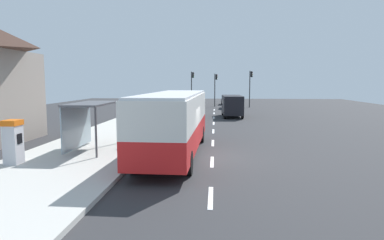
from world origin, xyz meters
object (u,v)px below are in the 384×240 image
at_px(sedan_near, 227,100).
at_px(recycling_bin_green, 135,136).
at_px(bus, 174,120).
at_px(bus_shelter, 86,114).
at_px(sedan_far, 229,103).
at_px(ticket_machine, 13,141).
at_px(white_van, 232,104).
at_px(traffic_light_median, 215,85).
at_px(traffic_light_near_side, 250,83).
at_px(traffic_light_far_side, 192,84).
at_px(recycling_bin_red, 132,138).

relative_size(sedan_near, recycling_bin_green, 4.64).
distance_m(bus, bus_shelter, 4.72).
relative_size(sedan_far, bus_shelter, 1.11).
distance_m(ticket_machine, recycling_bin_green, 6.51).
height_order(bus, white_van, bus).
bearing_deg(sedan_far, traffic_light_median, 116.87).
relative_size(bus, recycling_bin_green, 11.66).
height_order(sedan_near, traffic_light_near_side, traffic_light_near_side).
height_order(ticket_machine, traffic_light_far_side, traffic_light_far_side).
height_order(sedan_far, traffic_light_near_side, traffic_light_near_side).
relative_size(recycling_bin_red, traffic_light_median, 0.19).
xyz_separation_m(bus, sedan_far, (4.01, 31.14, -1.05)).
bearing_deg(traffic_light_median, bus_shelter, -101.13).
relative_size(sedan_near, recycling_bin_red, 4.64).
xyz_separation_m(ticket_machine, recycling_bin_green, (4.27, 4.89, -0.52)).
bearing_deg(sedan_far, traffic_light_near_side, 34.01).
xyz_separation_m(sedan_far, recycling_bin_red, (-6.50, -30.00, -0.14)).
relative_size(ticket_machine, recycling_bin_green, 2.04).
bearing_deg(recycling_bin_red, ticket_machine, -135.53).
xyz_separation_m(bus, recycling_bin_red, (-2.49, 1.14, -1.19)).
xyz_separation_m(sedan_far, traffic_light_near_side, (3.19, 2.15, 2.75)).
height_order(traffic_light_near_side, bus_shelter, traffic_light_near_side).
distance_m(sedan_far, bus_shelter, 32.09).
bearing_deg(white_van, sedan_far, 89.50).
xyz_separation_m(sedan_near, recycling_bin_red, (-6.50, -38.39, -0.14)).
bearing_deg(white_van, sedan_near, 89.71).
height_order(bus, traffic_light_median, traffic_light_median).
height_order(white_van, recycling_bin_red, white_van).
bearing_deg(sedan_near, bus_shelter, -102.52).
bearing_deg(recycling_bin_red, sedan_far, 77.77).
bearing_deg(traffic_light_far_side, traffic_light_near_side, -5.32).
distance_m(white_van, sedan_far, 11.57).
xyz_separation_m(recycling_bin_red, traffic_light_far_side, (1.10, 32.95, 2.83)).
xyz_separation_m(sedan_far, ticket_machine, (-10.77, -34.19, 0.38)).
distance_m(recycling_bin_red, recycling_bin_green, 0.70).
bearing_deg(recycling_bin_red, recycling_bin_green, 90.00).
height_order(bus, traffic_light_near_side, traffic_light_near_side).
height_order(white_van, bus_shelter, bus_shelter).
distance_m(white_van, recycling_bin_red, 19.54).
bearing_deg(ticket_machine, recycling_bin_red, 44.47).
height_order(recycling_bin_green, traffic_light_far_side, traffic_light_far_side).
bearing_deg(traffic_light_near_side, bus, -102.21).
bearing_deg(ticket_machine, recycling_bin_green, 48.89).
distance_m(ticket_machine, recycling_bin_red, 6.00).
distance_m(sedan_near, traffic_light_far_side, 8.12).
bearing_deg(traffic_light_median, ticket_machine, -103.15).
bearing_deg(bus, ticket_machine, -155.74).
bearing_deg(traffic_light_far_side, bus_shelter, -95.59).
bearing_deg(recycling_bin_red, sedan_near, 80.39).
relative_size(recycling_bin_red, recycling_bin_green, 1.00).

